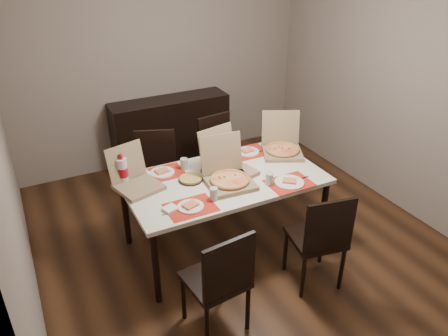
{
  "coord_description": "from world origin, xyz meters",
  "views": [
    {
      "loc": [
        -1.75,
        -3.17,
        2.73
      ],
      "look_at": [
        -0.17,
        -0.07,
        0.85
      ],
      "focal_mm": 35.0,
      "sensor_mm": 36.0,
      "label": 1
    }
  ],
  "objects_px": {
    "dining_table": "(224,184)",
    "chair_near_right": "(320,237)",
    "sideboard": "(171,132)",
    "pizza_box_center": "(228,177)",
    "chair_near_left": "(220,279)",
    "chair_far_left": "(156,171)",
    "dip_bowl": "(231,167)",
    "soda_bottle": "(123,171)",
    "chair_far_right": "(220,152)"
  },
  "relations": [
    {
      "from": "sideboard",
      "to": "chair_near_left",
      "type": "relative_size",
      "value": 1.61
    },
    {
      "from": "chair_far_left",
      "to": "pizza_box_center",
      "type": "relative_size",
      "value": 2.0
    },
    {
      "from": "chair_near_left",
      "to": "dip_bowl",
      "type": "bearing_deg",
      "value": 58.72
    },
    {
      "from": "chair_near_right",
      "to": "chair_near_left",
      "type": "bearing_deg",
      "value": -175.78
    },
    {
      "from": "dip_bowl",
      "to": "soda_bottle",
      "type": "distance_m",
      "value": 1.01
    },
    {
      "from": "chair_far_right",
      "to": "pizza_box_center",
      "type": "xyz_separation_m",
      "value": [
        -0.42,
        -1.03,
        0.3
      ]
    },
    {
      "from": "pizza_box_center",
      "to": "soda_bottle",
      "type": "height_order",
      "value": "pizza_box_center"
    },
    {
      "from": "chair_far_right",
      "to": "dip_bowl",
      "type": "distance_m",
      "value": 0.88
    },
    {
      "from": "sideboard",
      "to": "soda_bottle",
      "type": "height_order",
      "value": "soda_bottle"
    },
    {
      "from": "chair_near_left",
      "to": "chair_far_right",
      "type": "relative_size",
      "value": 1.0
    },
    {
      "from": "chair_near_left",
      "to": "dining_table",
      "type": "bearing_deg",
      "value": 61.52
    },
    {
      "from": "sideboard",
      "to": "dining_table",
      "type": "xyz_separation_m",
      "value": [
        -0.17,
        -1.85,
        0.23
      ]
    },
    {
      "from": "chair_far_left",
      "to": "pizza_box_center",
      "type": "bearing_deg",
      "value": -68.12
    },
    {
      "from": "chair_far_left",
      "to": "dining_table",
      "type": "bearing_deg",
      "value": -64.98
    },
    {
      "from": "chair_near_left",
      "to": "chair_far_left",
      "type": "height_order",
      "value": "same"
    },
    {
      "from": "sideboard",
      "to": "chair_far_right",
      "type": "height_order",
      "value": "chair_far_right"
    },
    {
      "from": "sideboard",
      "to": "dining_table",
      "type": "relative_size",
      "value": 0.83
    },
    {
      "from": "chair_near_right",
      "to": "dining_table",
      "type": "bearing_deg",
      "value": 117.28
    },
    {
      "from": "chair_near_right",
      "to": "chair_far_right",
      "type": "xyz_separation_m",
      "value": [
        -0.04,
        1.79,
        0.0
      ]
    },
    {
      "from": "chair_near_left",
      "to": "soda_bottle",
      "type": "xyz_separation_m",
      "value": [
        -0.33,
        1.26,
        0.36
      ]
    },
    {
      "from": "chair_near_right",
      "to": "dip_bowl",
      "type": "bearing_deg",
      "value": 107.3
    },
    {
      "from": "chair_far_right",
      "to": "sideboard",
      "type": "bearing_deg",
      "value": 104.84
    },
    {
      "from": "pizza_box_center",
      "to": "dip_bowl",
      "type": "relative_size",
      "value": 4.46
    },
    {
      "from": "chair_far_right",
      "to": "soda_bottle",
      "type": "relative_size",
      "value": 3.2
    },
    {
      "from": "sideboard",
      "to": "chair_near_right",
      "type": "height_order",
      "value": "chair_near_right"
    },
    {
      "from": "sideboard",
      "to": "chair_near_right",
      "type": "xyz_separation_m",
      "value": [
        0.28,
        -2.72,
        0.06
      ]
    },
    {
      "from": "dining_table",
      "to": "soda_bottle",
      "type": "height_order",
      "value": "soda_bottle"
    },
    {
      "from": "dining_table",
      "to": "chair_near_right",
      "type": "relative_size",
      "value": 1.94
    },
    {
      "from": "dip_bowl",
      "to": "dining_table",
      "type": "bearing_deg",
      "value": -137.48
    },
    {
      "from": "sideboard",
      "to": "chair_far_right",
      "type": "bearing_deg",
      "value": -75.16
    },
    {
      "from": "chair_far_left",
      "to": "dip_bowl",
      "type": "distance_m",
      "value": 0.91
    },
    {
      "from": "dining_table",
      "to": "chair_near_right",
      "type": "height_order",
      "value": "chair_near_right"
    },
    {
      "from": "sideboard",
      "to": "pizza_box_center",
      "type": "bearing_deg",
      "value": -95.25
    },
    {
      "from": "dining_table",
      "to": "chair_far_left",
      "type": "height_order",
      "value": "chair_far_left"
    },
    {
      "from": "chair_near_right",
      "to": "dip_bowl",
      "type": "height_order",
      "value": "chair_near_right"
    },
    {
      "from": "chair_far_left",
      "to": "chair_far_right",
      "type": "height_order",
      "value": "same"
    },
    {
      "from": "chair_near_left",
      "to": "sideboard",
      "type": "bearing_deg",
      "value": 76.29
    },
    {
      "from": "sideboard",
      "to": "dip_bowl",
      "type": "bearing_deg",
      "value": -90.98
    },
    {
      "from": "dining_table",
      "to": "pizza_box_center",
      "type": "relative_size",
      "value": 3.87
    },
    {
      "from": "chair_far_left",
      "to": "chair_far_right",
      "type": "distance_m",
      "value": 0.8
    },
    {
      "from": "dining_table",
      "to": "chair_near_left",
      "type": "distance_m",
      "value": 1.09
    },
    {
      "from": "sideboard",
      "to": "soda_bottle",
      "type": "relative_size",
      "value": 5.16
    },
    {
      "from": "soda_bottle",
      "to": "sideboard",
      "type": "bearing_deg",
      "value": 56.47
    },
    {
      "from": "chair_far_left",
      "to": "soda_bottle",
      "type": "distance_m",
      "value": 0.78
    },
    {
      "from": "chair_far_left",
      "to": "dip_bowl",
      "type": "height_order",
      "value": "chair_far_left"
    },
    {
      "from": "dip_bowl",
      "to": "soda_bottle",
      "type": "xyz_separation_m",
      "value": [
        -0.98,
        0.19,
        0.11
      ]
    },
    {
      "from": "chair_near_left",
      "to": "chair_far_left",
      "type": "relative_size",
      "value": 1.0
    },
    {
      "from": "chair_near_left",
      "to": "pizza_box_center",
      "type": "height_order",
      "value": "pizza_box_center"
    },
    {
      "from": "dining_table",
      "to": "chair_far_right",
      "type": "height_order",
      "value": "chair_far_right"
    },
    {
      "from": "soda_bottle",
      "to": "chair_far_right",
      "type": "bearing_deg",
      "value": 25.64
    }
  ]
}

